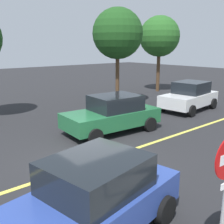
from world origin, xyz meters
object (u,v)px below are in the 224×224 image
at_px(car_white_far_lane, 190,96).
at_px(tree_left_verge, 118,34).
at_px(car_blue_behind_van, 91,199).
at_px(car_green_mid_road, 112,114).
at_px(tree_centre_verge, 160,37).

height_order(car_white_far_lane, tree_left_verge, tree_left_verge).
relative_size(car_white_far_lane, car_blue_behind_van, 0.97).
height_order(car_green_mid_road, car_white_far_lane, car_white_far_lane).
height_order(car_green_mid_road, tree_centre_verge, tree_centre_verge).
bearing_deg(car_blue_behind_van, car_green_mid_road, 46.23).
relative_size(car_green_mid_road, tree_left_verge, 0.73).
bearing_deg(tree_left_verge, car_blue_behind_van, -133.62).
bearing_deg(car_blue_behind_van, tree_left_verge, 46.38).
distance_m(car_white_far_lane, tree_left_verge, 5.76).
relative_size(car_white_far_lane, tree_left_verge, 0.68).
bearing_deg(car_blue_behind_van, car_white_far_lane, 25.54).
bearing_deg(car_green_mid_road, tree_left_verge, 46.56).
bearing_deg(car_green_mid_road, car_blue_behind_van, -133.77).
relative_size(car_green_mid_road, car_white_far_lane, 1.06).
relative_size(car_green_mid_road, car_blue_behind_van, 1.04).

